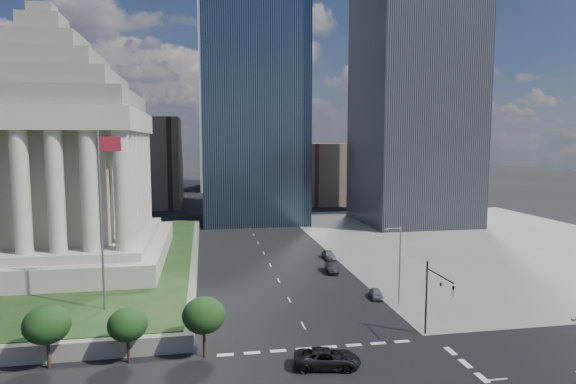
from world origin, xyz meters
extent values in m
plane|color=black|center=(0.00, 100.00, 0.00)|extent=(500.00, 500.00, 0.00)
cube|color=slate|center=(46.00, 60.00, 0.01)|extent=(68.00, 90.00, 0.03)
cylinder|color=slate|center=(-22.00, 24.00, 11.90)|extent=(0.24, 0.24, 20.00)
cube|color=maroon|center=(-20.80, 24.00, 20.40)|extent=(2.40, 0.05, 1.60)
cube|color=black|center=(2.00, 95.00, 30.00)|extent=(26.00, 26.00, 60.00)
cube|color=black|center=(42.00, 85.00, 50.00)|extent=(26.00, 28.00, 100.00)
cube|color=brown|center=(32.00, 130.00, 10.00)|extent=(20.00, 30.00, 20.00)
cube|color=brown|center=(-30.00, 130.00, 14.00)|extent=(24.00, 30.00, 28.00)
cylinder|color=black|center=(12.50, 15.50, 4.00)|extent=(0.18, 0.18, 8.00)
cylinder|color=black|center=(12.50, 12.75, 7.20)|extent=(0.14, 5.50, 0.14)
cube|color=black|center=(12.50, 10.00, 6.40)|extent=(0.30, 0.30, 1.10)
cube|color=slate|center=(11.70, -6.00, 9.70)|extent=(0.50, 0.22, 0.14)
cylinder|color=slate|center=(13.50, 25.00, 5.00)|extent=(0.16, 0.16, 10.00)
cylinder|color=slate|center=(12.60, 25.00, 9.80)|extent=(1.80, 0.12, 0.12)
cube|color=slate|center=(11.70, 25.00, 9.70)|extent=(0.50, 0.22, 0.14)
imported|color=black|center=(0.11, 9.82, 0.85)|extent=(3.77, 6.50, 1.70)
imported|color=gray|center=(11.50, 27.69, 0.62)|extent=(2.04, 3.81, 1.23)
imported|color=black|center=(9.00, 41.11, 0.78)|extent=(2.18, 4.92, 1.57)
imported|color=slate|center=(10.80, 49.73, 0.75)|extent=(4.39, 1.78, 1.49)
camera|label=1|loc=(-10.78, -31.16, 20.63)|focal=30.00mm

